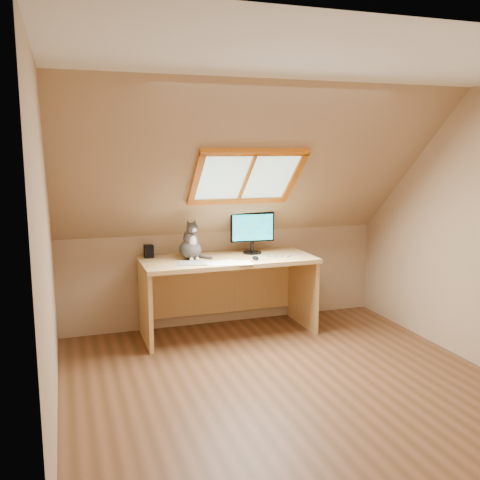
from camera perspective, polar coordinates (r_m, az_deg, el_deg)
name	(u,v)px	position (r m, az deg, el deg)	size (l,w,h in m)	color
ground	(289,388)	(4.43, 5.23, -15.40)	(3.50, 3.50, 0.00)	brown
room_shell	(297,210)	(3.96, 6.09, 3.16)	(3.52, 3.52, 2.41)	tan
desk	(226,279)	(5.51, -1.54, -4.14)	(1.74, 0.76, 0.79)	tan
monitor	(252,230)	(5.57, 1.32, 1.07)	(0.47, 0.20, 0.43)	black
cat	(190,245)	(5.33, -5.31, -0.49)	(0.26, 0.30, 0.41)	#48433F
desk_speaker	(149,251)	(5.45, -9.70, -1.20)	(0.09, 0.09, 0.13)	black
graphics_tablet	(193,263)	(5.12, -5.07, -2.48)	(0.27, 0.19, 0.01)	#B2B2B7
mouse	(255,258)	(5.28, 1.66, -1.94)	(0.06, 0.11, 0.04)	black
papers	(227,263)	(5.12, -1.36, -2.48)	(0.33, 0.27, 0.00)	white
cables	(271,257)	(5.42, 3.34, -1.80)	(0.51, 0.26, 0.01)	silver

